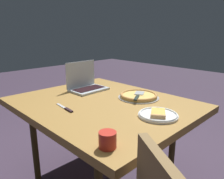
% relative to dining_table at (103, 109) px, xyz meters
% --- Properties ---
extents(dining_table, '(1.30, 1.06, 0.75)m').
position_rel_dining_table_xyz_m(dining_table, '(0.00, 0.00, 0.00)').
color(dining_table, olive).
rests_on(dining_table, ground_plane).
extents(laptop, '(0.23, 0.32, 0.25)m').
position_rel_dining_table_xyz_m(laptop, '(0.36, -0.12, 0.11)').
color(laptop, '#ADB6BE').
rests_on(laptop, dining_table).
extents(pizza_plate, '(0.25, 0.25, 0.04)m').
position_rel_dining_table_xyz_m(pizza_plate, '(-0.46, -0.05, 0.07)').
color(pizza_plate, white).
rests_on(pizza_plate, dining_table).
extents(pizza_tray, '(0.32, 0.32, 0.04)m').
position_rel_dining_table_xyz_m(pizza_tray, '(-0.13, -0.27, 0.08)').
color(pizza_tray, '#9F9E9C').
rests_on(pizza_tray, dining_table).
extents(table_knife, '(0.22, 0.04, 0.01)m').
position_rel_dining_table_xyz_m(table_knife, '(0.06, 0.29, 0.06)').
color(table_knife, silver).
rests_on(table_knife, dining_table).
extents(drink_cup, '(0.08, 0.08, 0.08)m').
position_rel_dining_table_xyz_m(drink_cup, '(-0.51, 0.43, 0.10)').
color(drink_cup, red).
rests_on(drink_cup, dining_table).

